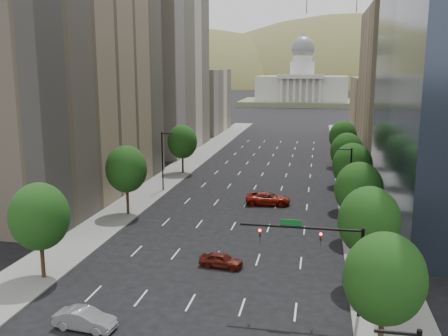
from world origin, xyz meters
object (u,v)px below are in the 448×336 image
Objects in this scene: car_silver at (85,319)px; car_red_far at (268,198)px; traffic_signal at (327,250)px; capitol at (302,88)px; car_maroon at (221,260)px.

car_red_far reaches higher than car_silver.
capitol is at bearing 92.74° from traffic_signal.
car_red_far is (9.38, 35.68, 0.11)m from car_silver.
car_silver is (-7.36, -12.98, 0.04)m from car_maroon.
traffic_signal is at bearing -66.97° from car_silver.
traffic_signal is 1.49× the size of car_red_far.
capitol reaches higher than car_maroon.
traffic_signal is 31.49m from car_red_far.
car_maroon is at bearing -89.73° from capitol.
car_maroon is at bearing -24.28° from car_silver.
car_maroon is (1.00, -212.14, -7.87)m from capitol.
car_red_far is at bearing -89.09° from capitol.
capitol reaches higher than traffic_signal.
capitol is at bearing -5.16° from car_red_far.
traffic_signal is at bearing -87.26° from capitol.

